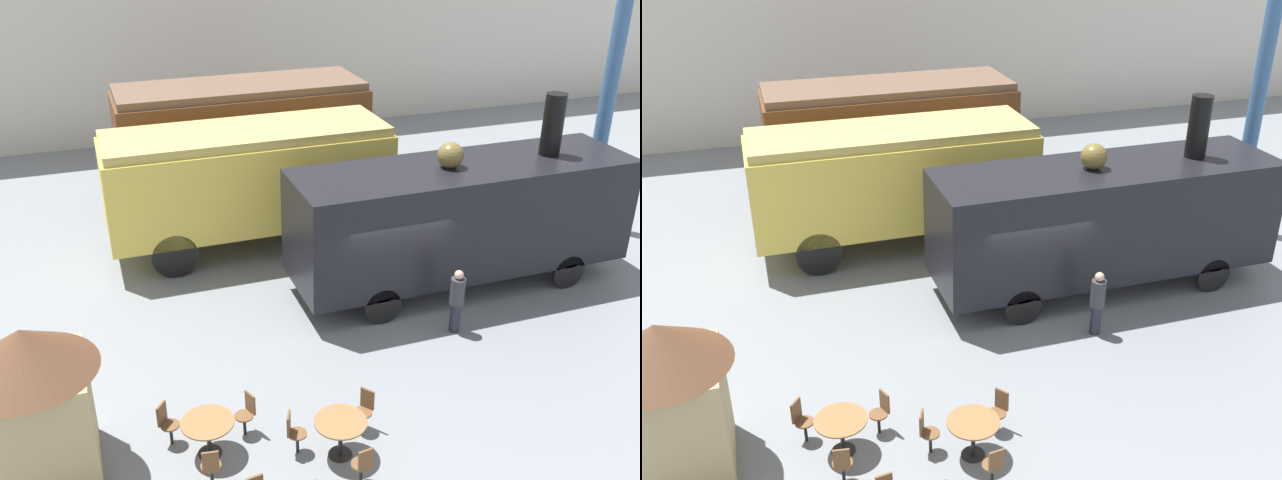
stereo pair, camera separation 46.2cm
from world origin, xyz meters
TOP-DOWN VIEW (x-y plane):
  - ground_plane at (0.00, 0.00)m, footprint 80.00×80.00m
  - backdrop_wall at (0.00, 15.22)m, footprint 44.00×0.15m
  - passenger_coach_wooden at (-1.55, 8.15)m, footprint 7.92×2.89m
  - passenger_coach_vintage at (-2.24, 4.55)m, footprint 7.88×2.73m
  - steam_locomotive at (2.27, 0.53)m, footprint 8.69×2.49m
  - cafe_table_near at (-2.86, -4.48)m, footprint 0.96×0.96m
  - cafe_table_mid at (-5.10, -3.66)m, footprint 0.97×0.97m
  - cafe_chair_0 at (-2.76, -5.33)m, footprint 0.36×0.37m
  - cafe_chair_1 at (-2.18, -3.97)m, footprint 0.40×0.40m
  - cafe_chair_2 at (-3.64, -4.14)m, footprint 0.40×0.38m
  - cafe_chair_3 at (-5.22, -4.51)m, footprint 0.36×0.37m
  - cafe_chair_4 at (-4.30, -3.34)m, footprint 0.39×0.38m
  - cafe_chair_5 at (-5.77, -3.13)m, footprint 0.41×0.40m
  - visitor_person at (1.11, -1.52)m, footprint 0.34×0.34m
  - ticket_kiosk at (-7.88, -3.21)m, footprint 2.34×2.34m
  - support_pillar at (7.88, 2.45)m, footprint 0.44×0.44m

SIDE VIEW (x-z plane):
  - ground_plane at x=0.00m, z-range 0.00..0.00m
  - cafe_chair_0 at x=-2.76m, z-range 0.07..0.94m
  - cafe_chair_1 at x=-2.18m, z-range 0.07..0.94m
  - cafe_chair_2 at x=-3.64m, z-range 0.07..0.94m
  - cafe_chair_3 at x=-5.22m, z-range 0.07..0.94m
  - cafe_chair_4 at x=-4.30m, z-range 0.07..0.94m
  - cafe_chair_5 at x=-5.77m, z-range 0.07..0.94m
  - cafe_table_mid at x=-5.10m, z-range 0.23..0.97m
  - cafe_table_near at x=-2.86m, z-range 0.24..1.02m
  - visitor_person at x=1.11m, z-range 0.06..1.66m
  - ticket_kiosk at x=-7.88m, z-range 0.17..3.17m
  - steam_locomotive at x=2.27m, z-range -0.47..4.37m
  - passenger_coach_vintage at x=-2.24m, z-range 0.37..3.84m
  - passenger_coach_wooden at x=-1.55m, z-range 0.42..4.26m
  - support_pillar at x=7.88m, z-range 0.00..8.00m
  - backdrop_wall at x=0.00m, z-range 0.00..9.00m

